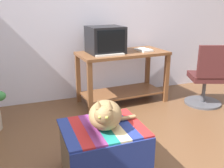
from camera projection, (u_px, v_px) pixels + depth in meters
name	position (u px, v px, depth m)	size (l,w,h in m)	color
ground_plane	(152.00, 168.00, 2.32)	(14.00, 14.00, 0.00)	brown
back_wall	(88.00, 11.00, 3.74)	(8.00, 0.10, 2.60)	silver
desk	(122.00, 69.00, 3.71)	(1.30, 0.68, 0.75)	brown
tv_monitor	(105.00, 40.00, 3.51)	(0.50, 0.45, 0.36)	black
keyboard	(109.00, 54.00, 3.41)	(0.40, 0.15, 0.02)	beige
book	(144.00, 50.00, 3.71)	(0.17, 0.25, 0.03)	white
ottoman_with_blanket	(103.00, 150.00, 2.19)	(0.67, 0.58, 0.44)	#7A664C
cat	(105.00, 115.00, 2.08)	(0.49, 0.45, 0.29)	#9E7A4C
office_chair	(207.00, 80.00, 3.61)	(0.54, 0.54, 0.89)	#4C4C51
pen	(146.00, 49.00, 3.82)	(0.01, 0.01, 0.14)	#B7B7BC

